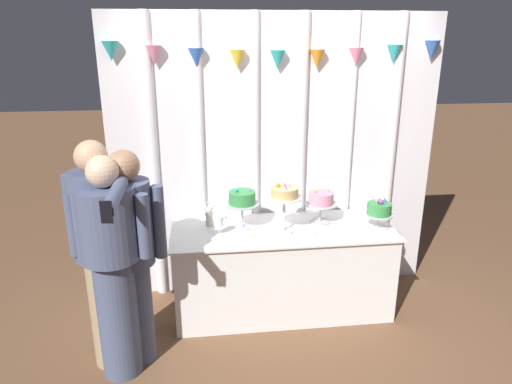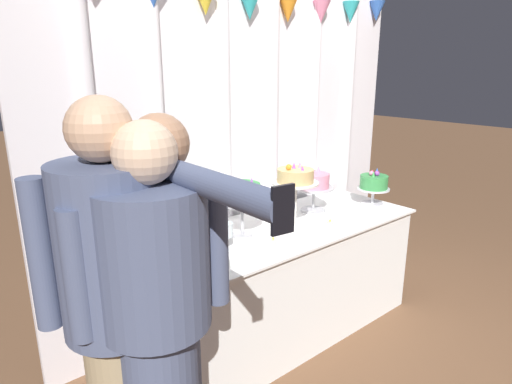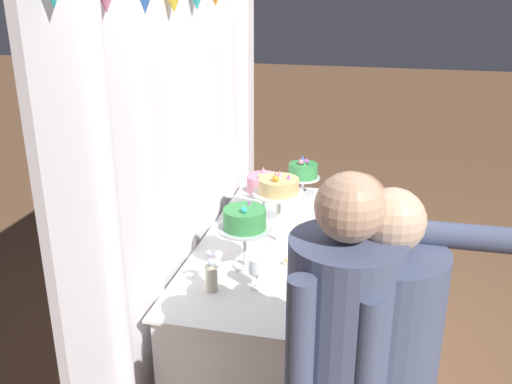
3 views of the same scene
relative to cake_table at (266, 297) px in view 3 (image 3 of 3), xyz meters
name	(u,v)px [view 3 (image 3 of 3)]	position (x,y,z in m)	size (l,w,h in m)	color
ground_plane	(282,353)	(0.00, -0.10, -0.38)	(24.00, 24.00, 0.00)	brown
draped_curtain	(194,147)	(0.01, 0.42, 0.90)	(2.86, 0.15, 2.45)	white
cake_table	(266,297)	(0.00, 0.00, 0.00)	(1.83, 0.73, 0.75)	white
cake_display_leftmost	(245,222)	(-0.33, 0.04, 0.63)	(0.28, 0.28, 0.35)	#B2B2B7
cake_display_midleft	(279,191)	(-0.01, -0.07, 0.68)	(0.29, 0.29, 0.42)	silver
cake_display_midright	(264,186)	(0.34, 0.09, 0.57)	(0.28, 0.28, 0.31)	#B2B2B7
cake_display_rightmost	(303,173)	(0.78, -0.09, 0.53)	(0.23, 0.23, 0.27)	silver
wine_glass	(257,267)	(-0.53, -0.06, 0.49)	(0.08, 0.08, 0.16)	silver
flower_vase	(213,272)	(-0.60, 0.13, 0.47)	(0.10, 0.08, 0.21)	beige
tealight_far_left	(286,263)	(-0.27, -0.16, 0.39)	(0.04, 0.04, 0.04)	beige
tealight_near_left	(301,226)	(0.22, -0.16, 0.38)	(0.04, 0.04, 0.03)	beige
guest_man_pink_jacket	(346,359)	(-1.14, -0.54, 0.49)	(0.48, 0.32, 1.58)	#4C5675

